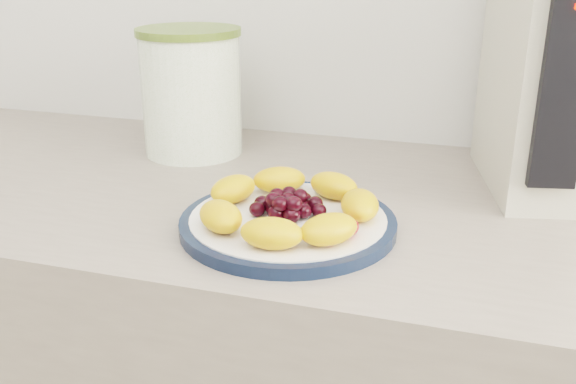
% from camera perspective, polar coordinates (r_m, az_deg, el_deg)
% --- Properties ---
extents(plate_rim, '(0.27, 0.27, 0.01)m').
position_cam_1_polar(plate_rim, '(0.81, -0.00, -2.82)').
color(plate_rim, '#121F37').
rests_on(plate_rim, counter).
extents(plate_face, '(0.25, 0.25, 0.02)m').
position_cam_1_polar(plate_face, '(0.81, -0.00, -2.75)').
color(plate_face, white).
rests_on(plate_face, counter).
extents(canister, '(0.21, 0.21, 0.20)m').
position_cam_1_polar(canister, '(1.10, -8.56, 8.48)').
color(canister, '#447314').
rests_on(canister, counter).
extents(canister_lid, '(0.22, 0.22, 0.01)m').
position_cam_1_polar(canister_lid, '(1.08, -8.87, 13.91)').
color(canister_lid, '#5C7030').
rests_on(canister_lid, canister).
extents(appliance_body, '(0.24, 0.30, 0.34)m').
position_cam_1_polar(appliance_body, '(0.99, 23.68, 9.75)').
color(appliance_body, beige).
rests_on(appliance_body, counter).
extents(appliance_panel, '(0.06, 0.03, 0.25)m').
position_cam_1_polar(appliance_panel, '(0.85, 23.34, 8.44)').
color(appliance_panel, black).
rests_on(appliance_panel, appliance_body).
extents(fruit_plate, '(0.24, 0.23, 0.03)m').
position_cam_1_polar(fruit_plate, '(0.79, 0.29, -1.17)').
color(fruit_plate, orange).
rests_on(fruit_plate, plate_face).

